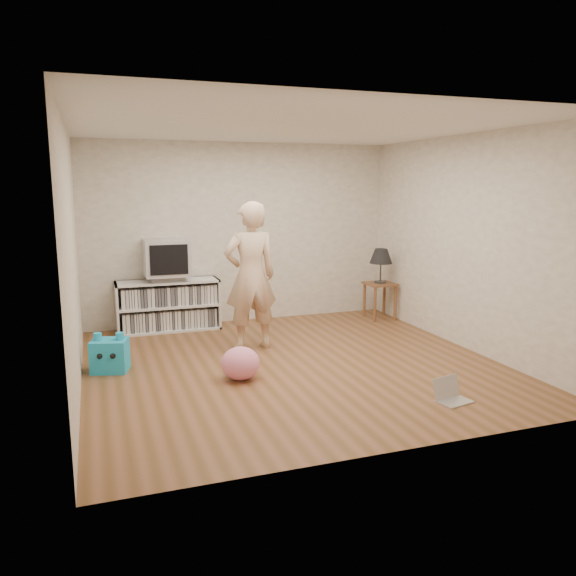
% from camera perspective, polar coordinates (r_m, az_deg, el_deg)
% --- Properties ---
extents(ground, '(4.50, 4.50, 0.00)m').
position_cam_1_polar(ground, '(6.40, 0.46, -7.75)').
color(ground, brown).
rests_on(ground, ground).
extents(walls, '(4.52, 4.52, 2.60)m').
position_cam_1_polar(walls, '(6.12, 0.48, 3.90)').
color(walls, '#BDB6A6').
rests_on(walls, ground).
extents(ceiling, '(4.50, 4.50, 0.01)m').
position_cam_1_polar(ceiling, '(6.11, 0.50, 16.11)').
color(ceiling, white).
rests_on(ceiling, walls).
extents(media_unit, '(1.40, 0.45, 0.70)m').
position_cam_1_polar(media_unit, '(7.98, -12.07, -1.71)').
color(media_unit, white).
rests_on(media_unit, ground).
extents(dvd_deck, '(0.45, 0.35, 0.07)m').
position_cam_1_polar(dvd_deck, '(7.90, -12.16, 1.00)').
color(dvd_deck, gray).
rests_on(dvd_deck, media_unit).
extents(crt_tv, '(0.60, 0.53, 0.50)m').
position_cam_1_polar(crt_tv, '(7.86, -12.24, 3.05)').
color(crt_tv, '#B4B4B9').
rests_on(crt_tv, dvd_deck).
extents(side_table, '(0.42, 0.42, 0.55)m').
position_cam_1_polar(side_table, '(8.55, 9.32, -0.36)').
color(side_table, brown).
rests_on(side_table, ground).
extents(table_lamp, '(0.34, 0.34, 0.52)m').
position_cam_1_polar(table_lamp, '(8.47, 9.42, 3.13)').
color(table_lamp, '#333333').
rests_on(table_lamp, side_table).
extents(person, '(0.68, 0.46, 1.81)m').
position_cam_1_polar(person, '(6.83, -3.83, 1.20)').
color(person, beige).
rests_on(person, ground).
extents(laptop, '(0.36, 0.31, 0.22)m').
position_cam_1_polar(laptop, '(5.57, 16.16, -10.35)').
color(laptop, silver).
rests_on(laptop, ground).
extents(playing_cards, '(0.09, 0.11, 0.02)m').
position_cam_1_polar(playing_cards, '(6.00, 16.49, -9.32)').
color(playing_cards, '#4766BD').
rests_on(playing_cards, ground).
extents(plush_blue, '(0.44, 0.39, 0.43)m').
position_cam_1_polar(plush_blue, '(6.41, -17.65, -6.50)').
color(plush_blue, '#19A3D4').
rests_on(plush_blue, ground).
extents(plush_pink, '(0.50, 0.50, 0.34)m').
position_cam_1_polar(plush_pink, '(5.89, -4.86, -7.63)').
color(plush_pink, pink).
rests_on(plush_pink, ground).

